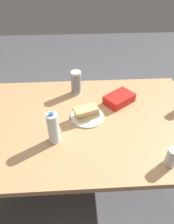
# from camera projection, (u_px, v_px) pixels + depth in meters

# --- Properties ---
(ground_plane) EXTENTS (8.00, 8.00, 0.00)m
(ground_plane) POSITION_uv_depth(u_px,v_px,m) (87.00, 177.00, 1.97)
(ground_plane) COLOR #4C4C51
(dining_table) EXTENTS (1.67, 1.09, 0.74)m
(dining_table) POSITION_uv_depth(u_px,v_px,m) (87.00, 127.00, 1.55)
(dining_table) COLOR tan
(dining_table) RESTS_ON ground_plane
(paper_plate) EXTENTS (0.24, 0.24, 0.01)m
(paper_plate) POSITION_uv_depth(u_px,v_px,m) (87.00, 117.00, 1.52)
(paper_plate) COLOR white
(paper_plate) RESTS_ON dining_table
(sandwich) EXTENTS (0.20, 0.15, 0.08)m
(sandwich) POSITION_uv_depth(u_px,v_px,m) (87.00, 112.00, 1.48)
(sandwich) COLOR #DBB26B
(sandwich) RESTS_ON paper_plate
(chip_bag) EXTENTS (0.27, 0.26, 0.07)m
(chip_bag) POSITION_uv_depth(u_px,v_px,m) (119.00, 99.00, 1.64)
(chip_bag) COLOR red
(chip_bag) RESTS_ON dining_table
(water_bottle_tall) EXTENTS (0.07, 0.07, 0.23)m
(water_bottle_tall) POSITION_uv_depth(u_px,v_px,m) (53.00, 128.00, 1.27)
(water_bottle_tall) COLOR silver
(water_bottle_tall) RESTS_ON dining_table
(plastic_cup_stack) EXTENTS (0.08, 0.08, 0.20)m
(plastic_cup_stack) POSITION_uv_depth(u_px,v_px,m) (76.00, 83.00, 1.70)
(plastic_cup_stack) COLOR silver
(plastic_cup_stack) RESTS_ON dining_table
(soda_can_silver) EXTENTS (0.07, 0.07, 0.12)m
(soda_can_silver) POSITION_uv_depth(u_px,v_px,m) (172.00, 157.00, 1.16)
(soda_can_silver) COLOR silver
(soda_can_silver) RESTS_ON dining_table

